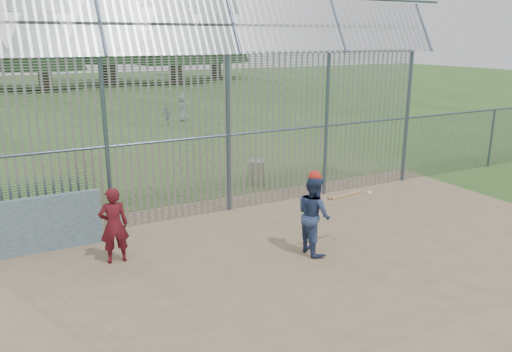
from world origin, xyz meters
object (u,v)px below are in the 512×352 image
dugout_wall (39,225)px  trash_can (256,172)px  batter (314,215)px  onlooker (114,225)px

dugout_wall → trash_can: bearing=21.1°
batter → dugout_wall: bearing=65.3°
dugout_wall → onlooker: size_ratio=1.61×
dugout_wall → onlooker: bearing=-43.4°
batter → trash_can: 5.28m
dugout_wall → batter: (5.03, -2.64, 0.23)m
batter → onlooker: bearing=72.1°
onlooker → trash_can: size_ratio=1.89×
dugout_wall → trash_can: 6.80m
onlooker → dugout_wall: bearing=-39.7°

